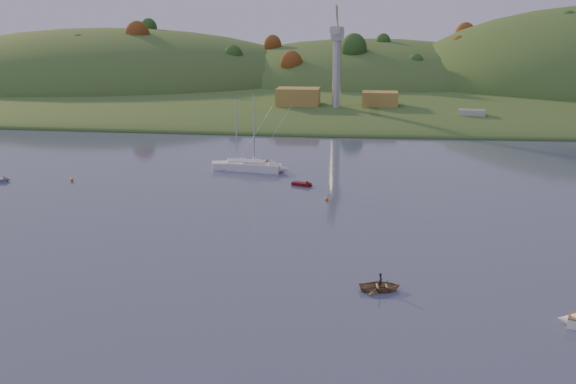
# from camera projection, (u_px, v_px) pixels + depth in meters

# --- Properties ---
(ground) EXTENTS (500.00, 500.00, 0.00)m
(ground) POSITION_uv_depth(u_px,v_px,m) (233.00, 341.00, 48.22)
(ground) COLOR #3A445F
(ground) RESTS_ON ground
(far_shore) EXTENTS (620.00, 220.00, 1.50)m
(far_shore) POSITION_uv_depth(u_px,v_px,m) (344.00, 81.00, 269.15)
(far_shore) COLOR #365522
(far_shore) RESTS_ON ground
(shore_slope) EXTENTS (640.00, 150.00, 7.00)m
(shore_slope) POSITION_uv_depth(u_px,v_px,m) (336.00, 98.00, 206.71)
(shore_slope) COLOR #365522
(shore_slope) RESTS_ON ground
(hill_left) EXTENTS (170.00, 140.00, 44.00)m
(hill_left) POSITION_uv_depth(u_px,v_px,m) (111.00, 86.00, 250.76)
(hill_left) COLOR #365522
(hill_left) RESTS_ON ground
(hill_center) EXTENTS (140.00, 120.00, 36.00)m
(hill_center) POSITION_uv_depth(u_px,v_px,m) (368.00, 86.00, 248.78)
(hill_center) COLOR #365522
(hill_center) RESTS_ON ground
(hillside_trees) EXTENTS (280.00, 50.00, 32.00)m
(hillside_trees) POSITION_uv_depth(u_px,v_px,m) (339.00, 92.00, 225.92)
(hillside_trees) COLOR #254B1B
(hillside_trees) RESTS_ON ground
(wharf) EXTENTS (42.00, 16.00, 2.40)m
(wharf) POSITION_uv_depth(u_px,v_px,m) (348.00, 113.00, 164.52)
(wharf) COLOR slate
(wharf) RESTS_ON ground
(shed_west) EXTENTS (11.00, 8.00, 4.80)m
(shed_west) POSITION_uv_depth(u_px,v_px,m) (298.00, 97.00, 166.08)
(shed_west) COLOR olive
(shed_west) RESTS_ON wharf
(shed_east) EXTENTS (9.00, 7.00, 4.00)m
(shed_east) POSITION_uv_depth(u_px,v_px,m) (380.00, 100.00, 164.71)
(shed_east) COLOR olive
(shed_east) RESTS_ON wharf
(dock_crane) EXTENTS (3.20, 28.00, 20.30)m
(dock_crane) POSITION_uv_depth(u_px,v_px,m) (337.00, 49.00, 157.37)
(dock_crane) COLOR #B7B7BC
(dock_crane) RESTS_ON wharf
(sailboat_near) EXTENTS (8.52, 4.53, 11.32)m
(sailboat_near) POSITION_uv_depth(u_px,v_px,m) (237.00, 164.00, 105.99)
(sailboat_near) COLOR white
(sailboat_near) RESTS_ON ground
(sailboat_far) EXTENTS (9.17, 4.07, 12.28)m
(sailboat_far) POSITION_uv_depth(u_px,v_px,m) (254.00, 166.00, 104.08)
(sailboat_far) COLOR silver
(sailboat_far) RESTS_ON ground
(canoe) EXTENTS (4.14, 3.29, 0.77)m
(canoe) POSITION_uv_depth(u_px,v_px,m) (380.00, 286.00, 57.24)
(canoe) COLOR #947651
(canoe) RESTS_ON ground
(paddler) EXTENTS (0.42, 0.56, 1.39)m
(paddler) POSITION_uv_depth(u_px,v_px,m) (380.00, 283.00, 57.16)
(paddler) COLOR black
(paddler) RESTS_ON ground
(red_tender) EXTENTS (3.45, 2.12, 1.11)m
(red_tender) POSITION_uv_depth(u_px,v_px,m) (305.00, 184.00, 94.39)
(red_tender) COLOR #500B0B
(red_tender) RESTS_ON ground
(grey_dinghy) EXTENTS (3.45, 2.56, 1.22)m
(grey_dinghy) POSITION_uv_depth(u_px,v_px,m) (2.00, 180.00, 97.01)
(grey_dinghy) COLOR slate
(grey_dinghy) RESTS_ON ground
(work_vessel) EXTENTS (14.76, 7.03, 3.65)m
(work_vessel) POSITION_uv_depth(u_px,v_px,m) (471.00, 120.00, 151.56)
(work_vessel) COLOR slate
(work_vessel) RESTS_ON ground
(buoy_0) EXTENTS (0.50, 0.50, 0.50)m
(buoy_0) POSITION_uv_depth(u_px,v_px,m) (327.00, 199.00, 86.58)
(buoy_0) COLOR orange
(buoy_0) RESTS_ON ground
(buoy_1) EXTENTS (0.50, 0.50, 0.50)m
(buoy_1) POSITION_uv_depth(u_px,v_px,m) (72.00, 180.00, 97.16)
(buoy_1) COLOR orange
(buoy_1) RESTS_ON ground
(buoy_2) EXTENTS (0.50, 0.50, 0.50)m
(buoy_2) POSITION_uv_depth(u_px,v_px,m) (267.00, 160.00, 111.07)
(buoy_2) COLOR orange
(buoy_2) RESTS_ON ground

